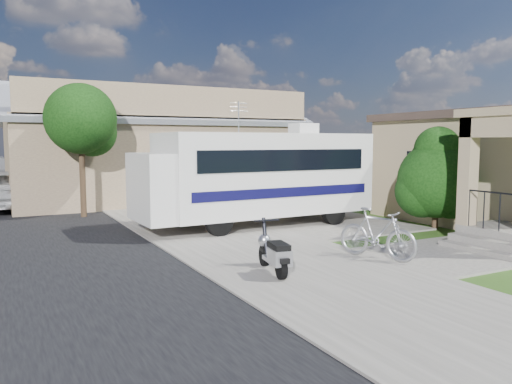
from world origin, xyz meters
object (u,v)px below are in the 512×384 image
motorhome (258,175)px  pickup_truck (6,190)px  scooter (274,254)px  garden_hose (458,242)px  bicycle (377,236)px  shrub (436,177)px

motorhome → pickup_truck: motorhome is taller
motorhome → scooter: 5.85m
motorhome → garden_hose: (3.14, -4.82, -1.51)m
bicycle → pickup_truck: pickup_truck is taller
motorhome → bicycle: (0.19, -5.16, -1.05)m
bicycle → pickup_truck: bearing=96.2°
garden_hose → pickup_truck: bearing=127.1°
shrub → pickup_truck: bearing=135.9°
scooter → garden_hose: scooter is taller
shrub → bicycle: bearing=-151.2°
bicycle → garden_hose: (2.95, 0.34, -0.45)m
motorhome → shrub: motorhome is taller
bicycle → garden_hose: 3.00m
shrub → scooter: bearing=-160.7°
motorhome → pickup_truck: bearing=127.4°
shrub → pickup_truck: shrub is taller
shrub → bicycle: (-4.39, -2.41, -1.01)m
scooter → bicycle: 2.60m
shrub → garden_hose: (-1.44, -2.07, -1.47)m
shrub → pickup_truck: 15.77m
bicycle → shrub: bearing=7.6°
shrub → scooter: 7.49m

